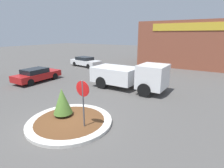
{
  "coord_description": "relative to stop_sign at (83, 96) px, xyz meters",
  "views": [
    {
      "loc": [
        5.91,
        -5.68,
        4.3
      ],
      "look_at": [
        0.47,
        3.31,
        1.3
      ],
      "focal_mm": 28.0,
      "sensor_mm": 36.0,
      "label": 1
    }
  ],
  "objects": [
    {
      "name": "stop_sign",
      "position": [
        0.0,
        0.0,
        0.0
      ],
      "size": [
        0.72,
        0.07,
        2.37
      ],
      "color": "#4C4C51",
      "rests_on": "ground_plane"
    },
    {
      "name": "traffic_island",
      "position": [
        -1.0,
        0.07,
        -1.57
      ],
      "size": [
        4.21,
        4.21,
        0.15
      ],
      "color": "beige",
      "rests_on": "ground_plane"
    },
    {
      "name": "utility_truck",
      "position": [
        -0.92,
        6.76,
        -0.52
      ],
      "size": [
        6.09,
        2.57,
        2.16
      ],
      "rotation": [
        0.0,
        0.0,
        -0.02
      ],
      "color": "white",
      "rests_on": "ground_plane"
    },
    {
      "name": "parked_sedan_red",
      "position": [
        -9.39,
        4.39,
        -1.0
      ],
      "size": [
        1.85,
        4.37,
        1.26
      ],
      "rotation": [
        0.0,
        0.0,
        1.59
      ],
      "color": "#B21919",
      "rests_on": "ground_plane"
    },
    {
      "name": "island_shrub",
      "position": [
        -1.69,
        0.3,
        -0.68
      ],
      "size": [
        0.99,
        0.99,
        1.48
      ],
      "color": "brown",
      "rests_on": "traffic_island"
    },
    {
      "name": "parked_sedan_white",
      "position": [
        -10.64,
        13.02,
        -0.98
      ],
      "size": [
        4.82,
        2.5,
        1.3
      ],
      "rotation": [
        0.0,
        0.0,
        -0.16
      ],
      "color": "silver",
      "rests_on": "ground_plane"
    },
    {
      "name": "ground_plane",
      "position": [
        -1.0,
        0.07,
        -1.65
      ],
      "size": [
        120.0,
        120.0,
        0.0
      ],
      "primitive_type": "plane",
      "color": "#514F4C"
    },
    {
      "name": "storefront_building",
      "position": [
        1.89,
        20.83,
        1.35
      ],
      "size": [
        13.86,
        6.07,
        5.98
      ],
      "color": "brown",
      "rests_on": "ground_plane"
    }
  ]
}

